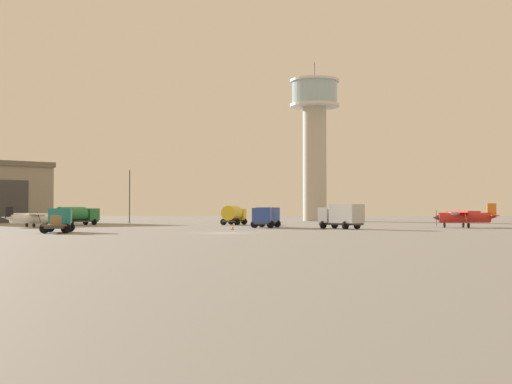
{
  "coord_description": "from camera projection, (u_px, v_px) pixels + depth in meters",
  "views": [
    {
      "loc": [
        0.43,
        -69.98,
        2.33
      ],
      "look_at": [
        4.1,
        27.36,
        4.95
      ],
      "focal_mm": 47.62,
      "sensor_mm": 36.0,
      "label": 1
    }
  ],
  "objects": [
    {
      "name": "truck_flatbed_teal",
      "position": [
        59.0,
        221.0,
        71.12
      ],
      "size": [
        3.72,
        7.28,
        2.53
      ],
      "rotation": [
        0.0,
        0.0,
        1.71
      ],
      "color": "#38383D",
      "rests_on": "ground_plane"
    },
    {
      "name": "light_post_east",
      "position": [
        130.0,
        191.0,
        119.53
      ],
      "size": [
        0.44,
        0.44,
        9.75
      ],
      "color": "#38383D",
      "rests_on": "ground_plane"
    },
    {
      "name": "airplane_white",
      "position": [
        31.0,
        218.0,
        92.11
      ],
      "size": [
        7.53,
        7.98,
        2.81
      ],
      "rotation": [
        0.0,
        0.0,
        0.73
      ],
      "color": "white",
      "rests_on": "ground_plane"
    },
    {
      "name": "truck_fuel_tanker_yellow",
      "position": [
        233.0,
        214.0,
        107.17
      ],
      "size": [
        4.31,
        6.51,
        3.04
      ],
      "rotation": [
        0.0,
        0.0,
        1.27
      ],
      "color": "#38383D",
      "rests_on": "ground_plane"
    },
    {
      "name": "traffic_cone_near_left",
      "position": [
        232.0,
        227.0,
        81.68
      ],
      "size": [
        0.36,
        0.36,
        0.54
      ],
      "color": "black",
      "rests_on": "ground_plane"
    },
    {
      "name": "ground_plane",
      "position": [
        226.0,
        233.0,
        69.82
      ],
      "size": [
        400.0,
        400.0,
        0.0
      ],
      "primitive_type": "plane",
      "color": "gray"
    },
    {
      "name": "control_tower",
      "position": [
        315.0,
        130.0,
        147.24
      ],
      "size": [
        10.67,
        10.67,
        34.69
      ],
      "color": "#B2AD9E",
      "rests_on": "ground_plane"
    },
    {
      "name": "truck_box_blue",
      "position": [
        266.0,
        216.0,
        90.7
      ],
      "size": [
        4.26,
        7.17,
        2.7
      ],
      "rotation": [
        0.0,
        0.0,
        4.45
      ],
      "color": "#38383D",
      "rests_on": "ground_plane"
    },
    {
      "name": "truck_box_silver",
      "position": [
        342.0,
        215.0,
        84.24
      ],
      "size": [
        5.39,
        6.07,
        3.08
      ],
      "rotation": [
        0.0,
        0.0,
        2.22
      ],
      "color": "#38383D",
      "rests_on": "ground_plane"
    },
    {
      "name": "truck_fuel_tanker_green",
      "position": [
        77.0,
        215.0,
        104.95
      ],
      "size": [
        5.96,
        6.92,
        2.85
      ],
      "rotation": [
        0.0,
        0.0,
        0.93
      ],
      "color": "#38383D",
      "rests_on": "ground_plane"
    },
    {
      "name": "airplane_red",
      "position": [
        465.0,
        216.0,
        90.33
      ],
      "size": [
        8.65,
        11.02,
        3.25
      ],
      "rotation": [
        0.0,
        0.0,
        3.09
      ],
      "color": "red",
      "rests_on": "ground_plane"
    }
  ]
}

